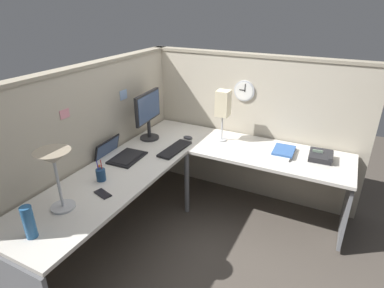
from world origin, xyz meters
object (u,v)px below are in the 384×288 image
object	(u,v)px
desk_lamp_paper	(223,105)
office_phone	(321,156)
desk_lamp_dome	(54,162)
computer_mouse	(188,138)
cell_phone	(103,194)
keyboard	(175,149)
book_stack	(283,152)
pen_cup	(101,175)
laptop	(119,154)
wall_clock	(244,91)
monitor	(148,112)
thermos_flask	(29,222)

from	to	relation	value
desk_lamp_paper	office_phone	bearing A→B (deg)	-91.01
desk_lamp_dome	office_phone	xyz separation A→B (m)	(1.59, -1.54, -0.33)
desk_lamp_dome	desk_lamp_paper	world-z (taller)	desk_lamp_paper
computer_mouse	cell_phone	size ratio (longest dim) A/B	0.72
desk_lamp_dome	desk_lamp_paper	size ratio (longest dim) A/B	0.84
keyboard	book_stack	xyz separation A→B (m)	(0.39, -0.96, 0.01)
pen_cup	office_phone	xyz separation A→B (m)	(1.18, -1.56, -0.02)
keyboard	desk_lamp_paper	xyz separation A→B (m)	(0.43, -0.32, 0.37)
desk_lamp_paper	book_stack	bearing A→B (deg)	-93.65
computer_mouse	cell_phone	bearing A→B (deg)	175.42
pen_cup	office_phone	world-z (taller)	pen_cup
keyboard	desk_lamp_dome	bearing A→B (deg)	170.95
desk_lamp_dome	desk_lamp_paper	distance (m)	1.70
laptop	wall_clock	bearing A→B (deg)	-38.10
monitor	thermos_flask	xyz separation A→B (m)	(-1.60, -0.20, -0.18)
office_phone	wall_clock	world-z (taller)	wall_clock
wall_clock	pen_cup	bearing A→B (deg)	154.74
book_stack	laptop	bearing A→B (deg)	118.93
monitor	computer_mouse	size ratio (longest dim) A/B	4.81
laptop	keyboard	distance (m)	0.54
cell_phone	book_stack	bearing A→B (deg)	-23.07
cell_phone	desk_lamp_paper	distance (m)	1.46
keyboard	desk_lamp_paper	bearing A→B (deg)	-33.59
computer_mouse	book_stack	distance (m)	0.97
book_stack	desk_lamp_paper	size ratio (longest dim) A/B	0.57
pen_cup	book_stack	bearing A→B (deg)	-46.48
keyboard	thermos_flask	distance (m)	1.49
thermos_flask	wall_clock	distance (m)	2.30
desk_lamp_dome	cell_phone	world-z (taller)	desk_lamp_dome
office_phone	desk_lamp_paper	xyz separation A→B (m)	(0.02, 0.98, 0.35)
keyboard	office_phone	bearing A→B (deg)	-69.68
cell_phone	desk_lamp_paper	world-z (taller)	desk_lamp_paper
computer_mouse	desk_lamp_dome	world-z (taller)	desk_lamp_dome
cell_phone	laptop	bearing A→B (deg)	43.91
thermos_flask	wall_clock	xyz separation A→B (m)	(2.19, -0.62, 0.37)
computer_mouse	desk_lamp_paper	xyz separation A→B (m)	(0.14, -0.33, 0.37)
laptop	computer_mouse	size ratio (longest dim) A/B	3.83
keyboard	thermos_flask	world-z (taller)	thermos_flask
keyboard	cell_phone	distance (m)	0.92
wall_clock	thermos_flask	bearing A→B (deg)	164.18
laptop	desk_lamp_paper	world-z (taller)	desk_lamp_paper
computer_mouse	thermos_flask	bearing A→B (deg)	174.54
desk_lamp_dome	wall_clock	bearing A→B (deg)	-19.91
monitor	desk_lamp_paper	size ratio (longest dim) A/B	0.94
book_stack	desk_lamp_paper	world-z (taller)	desk_lamp_paper
desk_lamp_dome	pen_cup	bearing A→B (deg)	1.81
pen_cup	book_stack	distance (m)	1.68
keyboard	desk_lamp_dome	distance (m)	1.25
monitor	thermos_flask	world-z (taller)	monitor
monitor	desk_lamp_dome	distance (m)	1.31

